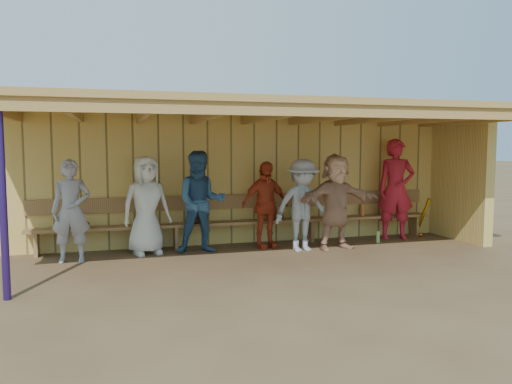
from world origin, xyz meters
TOP-DOWN VIEW (x-y plane):
  - ground at (0.00, 0.00)m, footprint 90.00×90.00m
  - player_a at (-3.00, 0.46)m, footprint 0.63×0.45m
  - player_b at (-1.82, 0.74)m, footprint 0.93×0.73m
  - player_c at (-0.91, 0.59)m, footprint 0.91×0.74m
  - player_d at (0.26, 0.67)m, footprint 0.98×0.57m
  - player_e at (0.81, 0.25)m, footprint 1.10×0.70m
  - player_f at (1.45, 0.24)m, footprint 1.64×0.74m
  - player_g at (3.00, 0.80)m, footprint 0.82×0.64m
  - dugout_structure at (0.39, 0.69)m, footprint 8.80×3.20m
  - bench at (0.00, 1.12)m, footprint 7.60×0.34m
  - dugout_equipment at (-0.30, 0.99)m, footprint 6.77×0.62m

SIDE VIEW (x-z plane):
  - ground at x=0.00m, z-range 0.00..0.00m
  - dugout_equipment at x=-0.30m, z-range 0.09..0.89m
  - bench at x=0.00m, z-range 0.06..0.99m
  - player_d at x=0.26m, z-range 0.00..1.56m
  - player_e at x=0.81m, z-range 0.00..1.61m
  - player_a at x=-3.00m, z-range 0.00..1.63m
  - player_b at x=-1.82m, z-range 0.00..1.67m
  - player_f at x=1.45m, z-range 0.00..1.70m
  - player_c at x=-0.91m, z-range 0.00..1.75m
  - player_g at x=3.00m, z-range 0.00..1.98m
  - dugout_structure at x=0.39m, z-range 0.44..2.94m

